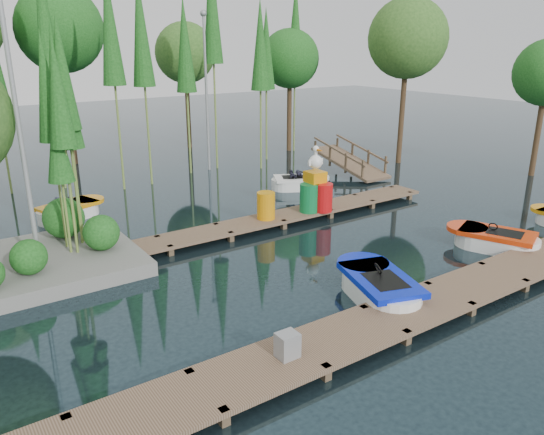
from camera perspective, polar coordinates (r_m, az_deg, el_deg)
ground_plane at (r=15.01m, az=-0.50°, el=-4.83°), size 90.00×90.00×0.00m
near_dock at (r=11.82m, az=11.99°, el=-10.82°), size 18.00×1.50×0.50m
far_dock at (r=17.39m, az=-2.36°, el=-0.70°), size 15.00×1.20×0.50m
tree_screen at (r=22.75m, az=-21.09°, el=17.77°), size 34.42×18.53×10.31m
lamp_island at (r=14.21m, az=-25.74°, el=9.91°), size 0.30×0.30×7.25m
lamp_rear at (r=25.36m, az=-7.13°, el=14.55°), size 0.30×0.30×7.25m
ramp at (r=25.08m, az=8.35°, el=5.97°), size 1.50×3.94×1.49m
boat_blue at (r=13.13m, az=11.41°, el=-7.43°), size 2.11×3.15×0.97m
boat_red at (r=17.19m, az=22.81°, el=-2.31°), size 2.14×2.94×0.90m
boat_yellow_far at (r=19.91m, az=-20.94°, el=0.67°), size 2.73×1.89×1.25m
boat_white_far at (r=22.37m, az=2.85°, el=3.75°), size 2.69×2.11×1.16m
utility_cabinet at (r=10.17m, az=1.67°, el=-13.56°), size 0.40×0.34×0.49m
yellow_barrel at (r=17.55m, az=-0.65°, el=1.29°), size 0.60×0.60×0.90m
drum_cluster at (r=18.52m, az=4.81°, el=2.83°), size 1.31×1.20×2.26m
seagull_post at (r=18.96m, az=5.68°, el=2.96°), size 0.55×0.30×0.88m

